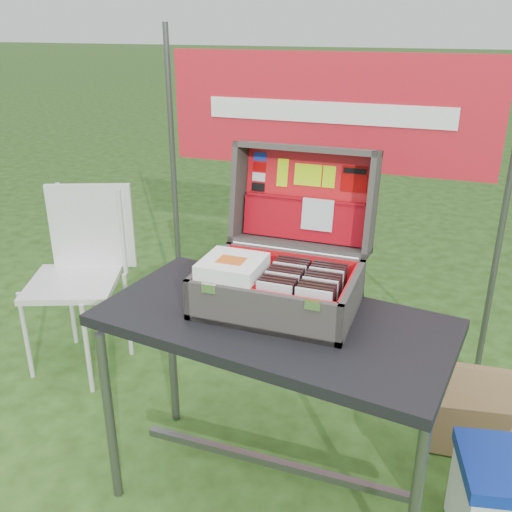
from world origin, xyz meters
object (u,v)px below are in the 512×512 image
at_px(table, 272,407).
at_px(cardboard_box, 481,414).
at_px(chair, 73,285).
at_px(suitcase, 284,234).

xyz_separation_m(table, cardboard_box, (0.75, 0.48, -0.18)).
bearing_deg(cardboard_box, chair, 176.23).
xyz_separation_m(chair, cardboard_box, (1.97, 0.01, -0.27)).
bearing_deg(suitcase, table, -86.51).
xyz_separation_m(suitcase, chair, (-1.21, 0.34, -0.54)).
xyz_separation_m(table, suitcase, (-0.01, 0.13, 0.64)).
height_order(table, suitcase, suitcase).
distance_m(suitcase, chair, 1.37).
distance_m(table, chair, 1.31).
bearing_deg(table, suitcase, 101.31).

